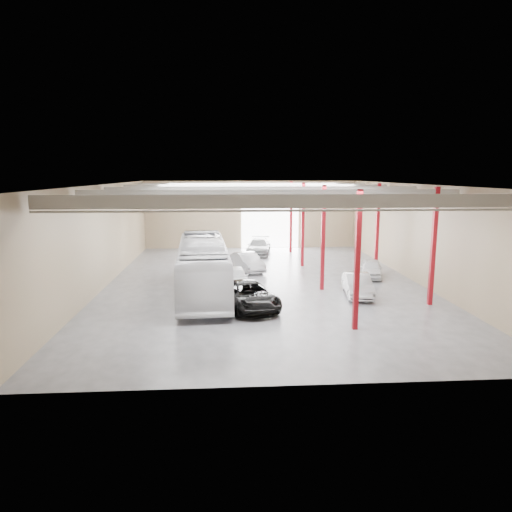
{
  "coord_description": "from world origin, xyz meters",
  "views": [
    {
      "loc": [
        -2.64,
        -31.61,
        7.73
      ],
      "look_at": [
        -0.61,
        -1.15,
        2.2
      ],
      "focal_mm": 32.0,
      "sensor_mm": 36.0,
      "label": 1
    }
  ],
  "objects": [
    {
      "name": "depot_shell",
      "position": [
        0.13,
        0.48,
        4.98
      ],
      "size": [
        22.12,
        32.12,
        7.06
      ],
      "color": "#49494E",
      "rests_on": "ground"
    },
    {
      "name": "car_row_a",
      "position": [
        -2.0,
        -0.82,
        0.69
      ],
      "size": [
        1.98,
        4.17,
        1.38
      ],
      "primitive_type": "imported",
      "rotation": [
        0.0,
        0.0,
        0.09
      ],
      "color": "silver",
      "rests_on": "ground"
    },
    {
      "name": "coach_bus",
      "position": [
        -4.15,
        -2.55,
        1.8
      ],
      "size": [
        3.8,
        13.09,
        3.6
      ],
      "primitive_type": "imported",
      "rotation": [
        0.0,
        0.0,
        0.06
      ],
      "color": "silver",
      "rests_on": "ground"
    },
    {
      "name": "car_right_near",
      "position": [
        5.74,
        -3.74,
        0.71
      ],
      "size": [
        2.04,
        4.49,
        1.43
      ],
      "primitive_type": "imported",
      "rotation": [
        0.0,
        0.0,
        -0.13
      ],
      "color": "silver",
      "rests_on": "ground"
    },
    {
      "name": "black_sedan",
      "position": [
        -1.36,
        -6.02,
        0.77
      ],
      "size": [
        3.94,
        6.04,
        1.55
      ],
      "primitive_type": "imported",
      "rotation": [
        0.0,
        0.0,
        0.27
      ],
      "color": "black",
      "rests_on": "ground"
    },
    {
      "name": "car_row_c",
      "position": [
        0.54,
        12.0,
        0.75
      ],
      "size": [
        2.89,
        5.45,
        1.5
      ],
      "primitive_type": "imported",
      "rotation": [
        0.0,
        0.0,
        -0.16
      ],
      "color": "slate",
      "rests_on": "ground"
    },
    {
      "name": "car_right_far",
      "position": [
        8.3,
        1.46,
        0.67
      ],
      "size": [
        2.65,
        4.2,
        1.33
      ],
      "primitive_type": "imported",
      "rotation": [
        0.0,
        0.0,
        -0.3
      ],
      "color": "silver",
      "rests_on": "ground"
    },
    {
      "name": "car_row_b",
      "position": [
        -0.94,
        4.38,
        0.73
      ],
      "size": [
        2.86,
        4.67,
        1.45
      ],
      "primitive_type": "imported",
      "rotation": [
        0.0,
        0.0,
        0.32
      ],
      "color": "#A6A6AA",
      "rests_on": "ground"
    }
  ]
}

